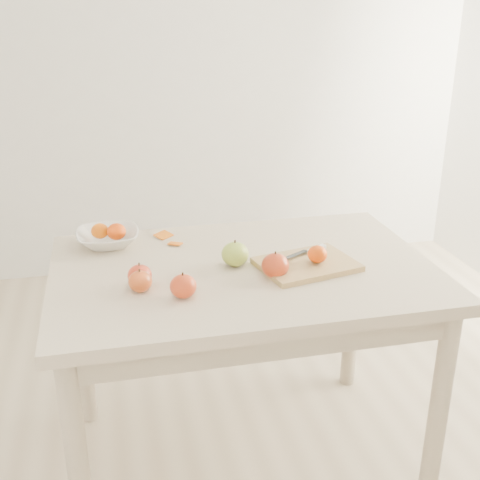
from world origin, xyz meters
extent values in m
plane|color=#C6B293|center=(0.00, 0.00, 0.00)|extent=(3.50, 3.50, 0.00)
plane|color=white|center=(0.00, 1.75, 1.35)|extent=(3.50, 0.00, 3.50)
cube|color=beige|center=(0.00, 0.00, 0.73)|extent=(1.20, 0.80, 0.04)
cylinder|color=#BCAA8E|center=(-0.54, 0.34, 0.35)|extent=(0.06, 0.06, 0.71)
cylinder|color=#BCAA8E|center=(0.54, 0.34, 0.35)|extent=(0.06, 0.06, 0.71)
cylinder|color=#BCAA8E|center=(-0.54, -0.34, 0.35)|extent=(0.06, 0.06, 0.71)
cylinder|color=#BCAA8E|center=(0.54, -0.34, 0.35)|extent=(0.06, 0.06, 0.71)
cube|color=tan|center=(0.19, -0.05, 0.76)|extent=(0.33, 0.27, 0.02)
ellipsoid|color=#CC4707|center=(0.22, -0.06, 0.80)|extent=(0.06, 0.06, 0.05)
imported|color=white|center=(-0.41, 0.28, 0.78)|extent=(0.21, 0.21, 0.05)
ellipsoid|color=orange|center=(-0.44, 0.29, 0.80)|extent=(0.06, 0.06, 0.05)
ellipsoid|color=#E45208|center=(-0.38, 0.26, 0.80)|extent=(0.06, 0.06, 0.06)
cube|color=#CC5D0E|center=(-0.22, 0.31, 0.75)|extent=(0.07, 0.07, 0.01)
cube|color=orange|center=(-0.19, 0.23, 0.75)|extent=(0.06, 0.05, 0.01)
cube|color=white|center=(0.25, 0.03, 0.78)|extent=(0.07, 0.05, 0.01)
cube|color=#323539|center=(0.17, 0.00, 0.78)|extent=(0.09, 0.06, 0.00)
ellipsoid|color=olive|center=(-0.02, 0.01, 0.79)|extent=(0.09, 0.09, 0.08)
ellipsoid|color=#920D02|center=(0.08, -0.10, 0.79)|extent=(0.08, 0.08, 0.08)
ellipsoid|color=#A82719|center=(-0.33, -0.10, 0.78)|extent=(0.07, 0.07, 0.06)
ellipsoid|color=maroon|center=(-0.21, -0.17, 0.78)|extent=(0.08, 0.08, 0.07)
ellipsoid|color=#A41A1E|center=(-0.33, -0.07, 0.78)|extent=(0.07, 0.07, 0.06)
camera|label=1|loc=(-0.40, -1.69, 1.53)|focal=45.00mm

